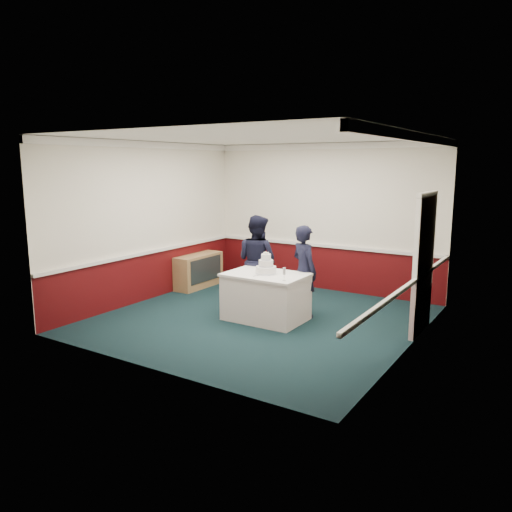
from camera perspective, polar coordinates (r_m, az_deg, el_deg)
The scene contains 9 objects.
ground at distance 8.50m, azimuth 0.38°, elevation -7.21°, with size 5.00×5.00×0.00m, color #11272B.
room_shell at distance 8.60m, azimuth 3.01°, elevation 6.36°, with size 5.00×5.00×3.00m.
sideboard at distance 10.65m, azimuth -6.57°, elevation -1.68°, with size 0.41×1.20×0.70m.
cake_table at distance 8.37m, azimuth 1.14°, elevation -4.62°, with size 1.32×0.92×0.79m.
wedding_cake at distance 8.26m, azimuth 1.15°, elevation -1.27°, with size 0.35×0.35×0.36m.
cake_knife at distance 8.13m, azimuth 0.24°, elevation -2.24°, with size 0.01×0.22×0.01m, color silver.
champagne_flute at distance 7.77m, azimuth 3.24°, elevation -1.83°, with size 0.05×0.05×0.21m.
person_man at distance 9.14m, azimuth 0.13°, elevation -0.53°, with size 0.81×0.63×1.67m, color black.
person_woman at distance 8.53m, azimuth 5.53°, elevation -1.72°, with size 0.57×0.38×1.57m, color black.
Camera 1 is at (4.28, -6.87, 2.58)m, focal length 35.00 mm.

